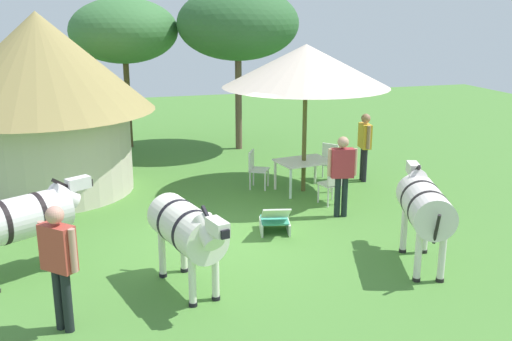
# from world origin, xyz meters

# --- Properties ---
(ground_plane) EXTENTS (36.00, 36.00, 0.00)m
(ground_plane) POSITION_xyz_m (0.00, 0.00, 0.00)
(ground_plane) COLOR #4A7E34
(thatched_hut) EXTENTS (4.99, 4.99, 4.09)m
(thatched_hut) POSITION_xyz_m (-3.24, 3.87, 2.31)
(thatched_hut) COLOR beige
(thatched_hut) RESTS_ON ground_plane
(shade_umbrella) EXTENTS (3.76, 3.76, 3.38)m
(shade_umbrella) POSITION_xyz_m (2.42, 2.19, 2.91)
(shade_umbrella) COLOR #504C22
(shade_umbrella) RESTS_ON ground_plane
(patio_dining_table) EXTENTS (1.33, 1.05, 0.74)m
(patio_dining_table) POSITION_xyz_m (2.42, 2.19, 0.65)
(patio_dining_table) COLOR silver
(patio_dining_table) RESTS_ON ground_plane
(patio_chair_east_end) EXTENTS (0.58, 0.59, 0.90)m
(patio_chair_east_end) POSITION_xyz_m (1.42, 2.73, 0.52)
(patio_chair_east_end) COLOR silver
(patio_chair_east_end) RESTS_ON ground_plane
(patio_chair_near_lawn) EXTENTS (0.52, 0.51, 0.90)m
(patio_chair_near_lawn) POSITION_xyz_m (2.68, 1.08, 0.52)
(patio_chair_near_lawn) COLOR silver
(patio_chair_near_lawn) RESTS_ON ground_plane
(patio_chair_west_end) EXTENTS (0.60, 0.60, 0.90)m
(patio_chair_west_end) POSITION_xyz_m (3.33, 2.88, 0.52)
(patio_chair_west_end) COLOR white
(patio_chair_west_end) RESTS_ON ground_plane
(guest_beside_umbrella) EXTENTS (0.59, 0.30, 1.68)m
(guest_beside_umbrella) POSITION_xyz_m (2.53, 0.34, 1.01)
(guest_beside_umbrella) COLOR black
(guest_beside_umbrella) RESTS_ON ground_plane
(guest_behind_table) EXTENTS (0.27, 0.60, 1.68)m
(guest_behind_table) POSITION_xyz_m (4.14, 2.55, 1.01)
(guest_behind_table) COLOR black
(guest_behind_table) RESTS_ON ground_plane
(standing_watcher) EXTENTS (0.49, 0.49, 1.75)m
(standing_watcher) POSITION_xyz_m (-2.83, -2.69, 1.05)
(standing_watcher) COLOR black
(standing_watcher) RESTS_ON ground_plane
(striped_lounge_chair) EXTENTS (0.70, 0.91, 0.63)m
(striped_lounge_chair) POSITION_xyz_m (0.95, -0.15, 0.25)
(striped_lounge_chair) COLOR teal
(striped_lounge_chair) RESTS_ON ground_plane
(zebra_nearest_camera) EXTENTS (1.12, 2.09, 1.59)m
(zebra_nearest_camera) POSITION_xyz_m (2.83, -2.21, 1.05)
(zebra_nearest_camera) COLOR silver
(zebra_nearest_camera) RESTS_ON ground_plane
(zebra_by_umbrella) EXTENTS (1.95, 1.35, 1.52)m
(zebra_by_umbrella) POSITION_xyz_m (-3.41, -0.81, 0.99)
(zebra_by_umbrella) COLOR silver
(zebra_by_umbrella) RESTS_ON ground_plane
(zebra_toward_hut) EXTENTS (1.03, 2.11, 1.51)m
(zebra_toward_hut) POSITION_xyz_m (-1.02, -1.99, 0.98)
(zebra_toward_hut) COLOR silver
(zebra_toward_hut) RESTS_ON ground_plane
(acacia_tree_far_lawn) EXTENTS (3.52, 3.52, 4.76)m
(acacia_tree_far_lawn) POSITION_xyz_m (2.07, 6.75, 3.69)
(acacia_tree_far_lawn) COLOR brown
(acacia_tree_far_lawn) RESTS_ON ground_plane
(acacia_tree_left_background) EXTENTS (3.17, 3.17, 4.44)m
(acacia_tree_left_background) POSITION_xyz_m (-1.08, 7.92, 3.48)
(acacia_tree_left_background) COLOR brown
(acacia_tree_left_background) RESTS_ON ground_plane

